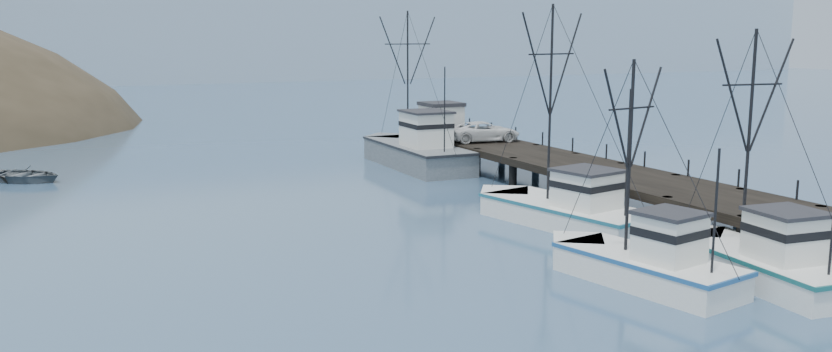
{
  "coord_description": "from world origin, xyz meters",
  "views": [
    {
      "loc": [
        -17.97,
        -25.66,
        10.25
      ],
      "look_at": [
        1.05,
        14.64,
        2.5
      ],
      "focal_mm": 35.0,
      "sensor_mm": 36.0,
      "label": 1
    }
  ],
  "objects_px": {
    "pier": "(589,170)",
    "work_vessel": "(415,151)",
    "pickup_truck": "(484,132)",
    "motorboat": "(23,181)",
    "trawler_mid": "(641,264)",
    "trawler_far": "(562,210)",
    "pier_shed": "(441,119)",
    "trawler_near": "(757,260)"
  },
  "relations": [
    {
      "from": "pickup_truck",
      "to": "work_vessel",
      "type": "bearing_deg",
      "value": 71.04
    },
    {
      "from": "pier",
      "to": "trawler_near",
      "type": "relative_size",
      "value": 4.04
    },
    {
      "from": "pier",
      "to": "pier_shed",
      "type": "distance_m",
      "value": 18.14
    },
    {
      "from": "pickup_truck",
      "to": "trawler_mid",
      "type": "bearing_deg",
      "value": 169.59
    },
    {
      "from": "pier_shed",
      "to": "pickup_truck",
      "type": "bearing_deg",
      "value": -73.68
    },
    {
      "from": "trawler_near",
      "to": "pickup_truck",
      "type": "xyz_separation_m",
      "value": [
        4.5,
        31.05,
        1.97
      ]
    },
    {
      "from": "work_vessel",
      "to": "pier_shed",
      "type": "height_order",
      "value": "work_vessel"
    },
    {
      "from": "trawler_near",
      "to": "work_vessel",
      "type": "relative_size",
      "value": 0.74
    },
    {
      "from": "trawler_mid",
      "to": "trawler_far",
      "type": "height_order",
      "value": "trawler_far"
    },
    {
      "from": "pier",
      "to": "pickup_truck",
      "type": "bearing_deg",
      "value": 90.55
    },
    {
      "from": "work_vessel",
      "to": "motorboat",
      "type": "distance_m",
      "value": 28.74
    },
    {
      "from": "pier",
      "to": "work_vessel",
      "type": "distance_m",
      "value": 16.47
    },
    {
      "from": "trawler_near",
      "to": "trawler_mid",
      "type": "distance_m",
      "value": 5.12
    },
    {
      "from": "work_vessel",
      "to": "trawler_near",
      "type": "bearing_deg",
      "value": -89.41
    },
    {
      "from": "pier",
      "to": "pier_shed",
      "type": "bearing_deg",
      "value": 94.76
    },
    {
      "from": "trawler_near",
      "to": "pier_shed",
      "type": "distance_m",
      "value": 35.97
    },
    {
      "from": "pier",
      "to": "trawler_near",
      "type": "xyz_separation_m",
      "value": [
        -4.63,
        -17.74,
        -0.87
      ]
    },
    {
      "from": "work_vessel",
      "to": "pier_shed",
      "type": "bearing_deg",
      "value": 33.56
    },
    {
      "from": "pier",
      "to": "trawler_far",
      "type": "relative_size",
      "value": 3.59
    },
    {
      "from": "trawler_mid",
      "to": "pier_shed",
      "type": "relative_size",
      "value": 3.01
    },
    {
      "from": "trawler_near",
      "to": "work_vessel",
      "type": "xyz_separation_m",
      "value": [
        -0.34,
        33.43,
        0.41
      ]
    },
    {
      "from": "pier_shed",
      "to": "motorboat",
      "type": "relative_size",
      "value": 0.54
    },
    {
      "from": "trawler_mid",
      "to": "trawler_far",
      "type": "distance_m",
      "value": 10.8
    },
    {
      "from": "pickup_truck",
      "to": "trawler_near",
      "type": "bearing_deg",
      "value": 178.98
    },
    {
      "from": "pickup_truck",
      "to": "motorboat",
      "type": "distance_m",
      "value": 34.09
    },
    {
      "from": "pier_shed",
      "to": "motorboat",
      "type": "bearing_deg",
      "value": 173.5
    },
    {
      "from": "motorboat",
      "to": "work_vessel",
      "type": "bearing_deg",
      "value": -61.5
    },
    {
      "from": "pickup_truck",
      "to": "motorboat",
      "type": "height_order",
      "value": "pickup_truck"
    },
    {
      "from": "pier",
      "to": "pickup_truck",
      "type": "relative_size",
      "value": 7.73
    },
    {
      "from": "pier",
      "to": "work_vessel",
      "type": "height_order",
      "value": "work_vessel"
    },
    {
      "from": "trawler_mid",
      "to": "work_vessel",
      "type": "relative_size",
      "value": 0.65
    },
    {
      "from": "work_vessel",
      "to": "pickup_truck",
      "type": "xyz_separation_m",
      "value": [
        4.85,
        -2.39,
        1.56
      ]
    },
    {
      "from": "work_vessel",
      "to": "pier_shed",
      "type": "distance_m",
      "value": 4.71
    },
    {
      "from": "pier",
      "to": "trawler_far",
      "type": "bearing_deg",
      "value": -136.71
    },
    {
      "from": "trawler_near",
      "to": "trawler_far",
      "type": "distance_m",
      "value": 12.03
    },
    {
      "from": "trawler_far",
      "to": "work_vessel",
      "type": "relative_size",
      "value": 0.83
    },
    {
      "from": "pier",
      "to": "pickup_truck",
      "type": "xyz_separation_m",
      "value": [
        -0.13,
        13.31,
        1.1
      ]
    },
    {
      "from": "trawler_far",
      "to": "pier_shed",
      "type": "bearing_deg",
      "value": 78.92
    },
    {
      "from": "trawler_near",
      "to": "trawler_far",
      "type": "relative_size",
      "value": 0.89
    },
    {
      "from": "pickup_truck",
      "to": "trawler_far",
      "type": "bearing_deg",
      "value": 169.71
    },
    {
      "from": "pickup_truck",
      "to": "pier",
      "type": "bearing_deg",
      "value": -172.22
    },
    {
      "from": "trawler_mid",
      "to": "trawler_far",
      "type": "bearing_deg",
      "value": 72.14
    }
  ]
}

